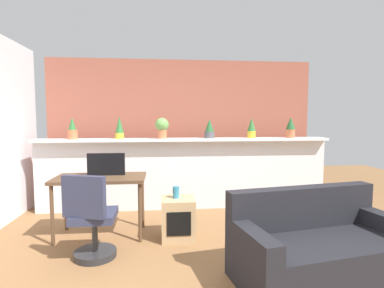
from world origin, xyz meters
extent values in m
plane|color=brown|center=(0.00, 0.00, 0.00)|extent=(12.00, 12.00, 0.00)
cube|color=silver|center=(0.00, 2.00, 0.55)|extent=(4.66, 0.16, 1.11)
cube|color=silver|center=(0.00, 1.96, 1.13)|extent=(4.66, 0.36, 0.04)
cube|color=#9E5442|center=(0.00, 2.60, 1.25)|extent=(4.66, 0.10, 2.50)
cylinder|color=#C66B42|center=(-1.73, 1.92, 1.22)|extent=(0.15, 0.15, 0.14)
cone|color=#2D7033|center=(-1.73, 1.92, 1.39)|extent=(0.11, 0.11, 0.19)
cylinder|color=gold|center=(-1.03, 1.94, 1.20)|extent=(0.13, 0.13, 0.09)
cone|color=#2D7033|center=(-1.03, 1.94, 1.37)|extent=(0.13, 0.13, 0.26)
cylinder|color=#C66B42|center=(-0.37, 1.95, 1.22)|extent=(0.15, 0.15, 0.14)
sphere|color=#669E4C|center=(-0.37, 1.95, 1.37)|extent=(0.21, 0.21, 0.21)
cylinder|color=#4C4C51|center=(0.39, 1.98, 1.20)|extent=(0.16, 0.16, 0.11)
cone|color=#235B2D|center=(0.39, 1.98, 1.36)|extent=(0.14, 0.14, 0.20)
cylinder|color=gold|center=(1.08, 1.94, 1.21)|extent=(0.13, 0.13, 0.11)
cone|color=#2D7033|center=(1.08, 1.94, 1.37)|extent=(0.13, 0.13, 0.22)
cylinder|color=#C66B42|center=(1.74, 1.95, 1.22)|extent=(0.14, 0.14, 0.14)
cone|color=#235B2D|center=(1.74, 1.95, 1.39)|extent=(0.15, 0.15, 0.20)
cylinder|color=brown|center=(-1.64, 0.69, 0.35)|extent=(0.04, 0.04, 0.71)
cylinder|color=brown|center=(-0.64, 0.69, 0.35)|extent=(0.04, 0.04, 0.71)
cylinder|color=brown|center=(-1.64, 1.19, 0.35)|extent=(0.04, 0.04, 0.71)
cylinder|color=brown|center=(-0.64, 1.19, 0.35)|extent=(0.04, 0.04, 0.71)
cube|color=brown|center=(-1.14, 0.94, 0.73)|extent=(1.10, 0.60, 0.04)
cube|color=black|center=(-1.08, 1.02, 0.89)|extent=(0.47, 0.04, 0.28)
cylinder|color=#262628|center=(-1.09, 0.33, 0.04)|extent=(0.44, 0.44, 0.07)
cylinder|color=#333333|center=(-1.09, 0.33, 0.24)|extent=(0.06, 0.06, 0.34)
cube|color=#2D334C|center=(-1.09, 0.33, 0.45)|extent=(0.44, 0.44, 0.08)
cube|color=#2D334C|center=(-1.15, 0.15, 0.70)|extent=(0.44, 0.19, 0.42)
cube|color=tan|center=(-0.19, 0.75, 0.25)|extent=(0.40, 0.40, 0.50)
cube|color=black|center=(-0.19, 0.56, 0.25)|extent=(0.28, 0.04, 0.28)
cylinder|color=teal|center=(-0.21, 0.77, 0.57)|extent=(0.08, 0.08, 0.14)
cube|color=black|center=(1.04, -0.37, 0.20)|extent=(1.67, 1.02, 0.40)
cube|color=black|center=(0.99, -0.08, 0.60)|extent=(1.56, 0.43, 0.40)
cube|color=black|center=(0.35, -0.49, 0.48)|extent=(0.29, 0.78, 0.16)
camera|label=1|loc=(-0.39, -2.86, 1.47)|focal=28.31mm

